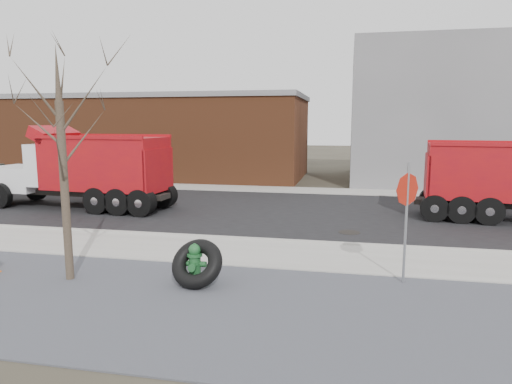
% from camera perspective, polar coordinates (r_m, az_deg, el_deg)
% --- Properties ---
extents(ground, '(120.00, 120.00, 0.00)m').
position_cam_1_polar(ground, '(12.37, -2.64, -7.94)').
color(ground, '#383328').
rests_on(ground, ground).
extents(gravel_verge, '(60.00, 5.00, 0.03)m').
position_cam_1_polar(gravel_verge, '(9.20, -8.16, -13.91)').
color(gravel_verge, slate).
rests_on(gravel_verge, ground).
extents(sidewalk, '(60.00, 2.50, 0.06)m').
position_cam_1_polar(sidewalk, '(12.59, -2.36, -7.49)').
color(sidewalk, '#9E9B93').
rests_on(sidewalk, ground).
extents(curb, '(60.00, 0.15, 0.11)m').
position_cam_1_polar(curb, '(13.80, -1.06, -5.92)').
color(curb, '#9E9B93').
rests_on(curb, ground).
extents(road, '(60.00, 9.40, 0.02)m').
position_cam_1_polar(road, '(18.36, 2.19, -2.39)').
color(road, black).
rests_on(road, ground).
extents(far_sidewalk, '(60.00, 2.00, 0.06)m').
position_cam_1_polar(far_sidewalk, '(23.92, 4.43, 0.24)').
color(far_sidewalk, '#9E9B93').
rests_on(far_sidewalk, ground).
extents(building_grey, '(12.00, 10.00, 8.00)m').
position_cam_1_polar(building_grey, '(30.10, 23.52, 8.87)').
color(building_grey, gray).
rests_on(building_grey, ground).
extents(building_brick, '(20.20, 8.20, 5.30)m').
position_cam_1_polar(building_brick, '(31.29, -12.92, 6.87)').
color(building_brick, brown).
rests_on(building_brick, ground).
extents(bare_tree, '(3.20, 3.20, 5.20)m').
position_cam_1_polar(bare_tree, '(10.79, -23.19, 6.71)').
color(bare_tree, '#382D23').
rests_on(bare_tree, ground).
extents(fire_hydrant, '(0.52, 0.51, 0.93)m').
position_cam_1_polar(fire_hydrant, '(10.22, -7.65, -9.13)').
color(fire_hydrant, '#256233').
rests_on(fire_hydrant, ground).
extents(truck_tire, '(1.26, 1.11, 1.09)m').
position_cam_1_polar(truck_tire, '(10.08, -7.39, -8.88)').
color(truck_tire, black).
rests_on(truck_tire, ground).
extents(stop_sign, '(0.53, 0.55, 2.69)m').
position_cam_1_polar(stop_sign, '(10.36, 18.35, -1.19)').
color(stop_sign, gray).
rests_on(stop_sign, ground).
extents(dump_truck_red_b, '(8.00, 2.81, 3.36)m').
position_cam_1_polar(dump_truck_red_b, '(20.01, -20.59, 2.91)').
color(dump_truck_red_b, black).
rests_on(dump_truck_red_b, ground).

